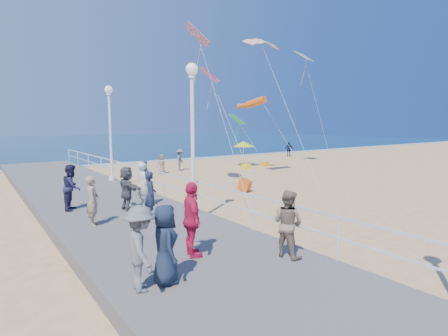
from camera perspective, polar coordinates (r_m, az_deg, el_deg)
ground at (r=16.41m, az=11.29°, el=-5.61°), size 160.00×160.00×0.00m
ocean at (r=76.80m, az=-27.26°, el=3.70°), size 160.00×90.00×0.05m
surf_line at (r=33.65m, az=-15.30°, el=0.83°), size 160.00×1.20×0.04m
boardwalk at (r=12.12m, az=-13.85°, el=-9.30°), size 5.00×44.00×0.40m
railing at (r=12.96m, az=-3.91°, el=-3.25°), size 0.05×42.00×0.55m
lamp_post_mid at (r=12.59m, az=-5.17°, el=7.46°), size 0.44×0.44×5.32m
lamp_post_far at (r=20.83m, az=-18.11°, el=7.00°), size 0.44×0.44×5.32m
woman_holding_toddler at (r=13.87m, az=-13.02°, el=-2.64°), size 0.48×0.68×1.75m
toddler_held at (r=14.00m, az=-12.75°, el=-0.69°), size 0.40×0.49×0.94m
spectator_0 at (r=12.14m, az=-11.91°, el=-4.30°), size 0.53×0.67×1.62m
spectator_1 at (r=8.64m, az=10.35°, el=-8.89°), size 0.75×0.89×1.63m
spectator_2 at (r=7.01m, az=-13.46°, el=-12.65°), size 0.79×1.16×1.67m
spectator_3 at (r=8.49m, az=-5.27°, el=-8.39°), size 0.72×1.15×1.83m
spectator_4 at (r=7.24m, az=-9.60°, el=-12.17°), size 0.65×0.87×1.61m
spectator_5 at (r=13.46m, az=-15.57°, el=-3.23°), size 0.56×1.55×1.65m
spectator_6 at (r=11.77m, az=-20.63°, el=-5.01°), size 0.55×0.68×1.60m
spectator_7 at (r=14.25m, az=-23.58°, el=-2.87°), size 0.95×1.03×1.71m
beach_walker_a at (r=27.33m, az=-7.16°, el=1.34°), size 1.20×1.23×1.69m
beach_walker_b at (r=39.88m, az=10.57°, el=3.03°), size 0.91×0.98×1.61m
beach_walker_c at (r=25.85m, az=-10.16°, el=0.66°), size 0.74×0.83×1.43m
box_kite at (r=18.60m, az=3.39°, el=-3.04°), size 0.81×0.88×0.74m
beach_umbrella at (r=30.07m, az=3.21°, el=3.94°), size 1.90×1.90×2.14m
beach_chair_left at (r=28.37m, az=3.66°, el=0.28°), size 0.55×0.55×0.40m
beach_chair_right at (r=30.09m, az=6.68°, el=0.64°), size 0.55×0.55×0.40m
kite_parafoil at (r=23.58m, az=6.24°, el=19.93°), size 2.58×0.94×0.65m
kite_windsock at (r=27.63m, az=5.24°, el=10.64°), size 1.05×2.95×1.14m
kite_diamond_pink at (r=20.91m, az=-2.38°, el=14.94°), size 1.53×1.64×0.83m
kite_diamond_multi at (r=31.95m, az=12.95°, el=17.34°), size 1.87×1.70×0.88m
kite_diamond_green at (r=29.37m, az=2.04°, el=7.95°), size 1.52×1.67×0.79m
kite_diamond_redwhite at (r=19.42m, az=-4.34°, el=20.83°), size 1.70×1.86×1.00m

